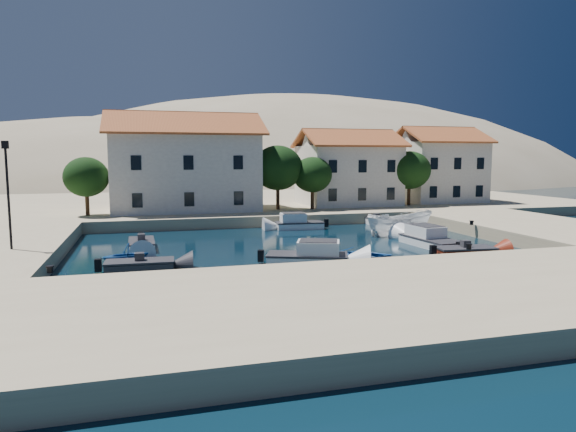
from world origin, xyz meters
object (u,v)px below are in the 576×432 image
object	(u,v)px
cabin_cruiser_south	(307,256)
building_left	(185,161)
building_right	(438,164)
boat_east	(399,236)
rowboat_south	(353,262)
lamppost	(8,184)
cabin_cruiser_east	(431,240)
building_mid	(348,167)

from	to	relation	value
cabin_cruiser_south	building_left	bearing A→B (deg)	123.54
building_right	boat_east	distance (m)	23.42
building_right	rowboat_south	xyz separation A→B (m)	(-21.97, -26.29, -5.47)
lamppost	cabin_cruiser_east	distance (m)	27.34
boat_east	cabin_cruiser_east	bearing A→B (deg)	178.50
building_left	building_right	bearing A→B (deg)	3.81
cabin_cruiser_east	boat_east	distance (m)	5.05
building_right	building_mid	bearing A→B (deg)	-175.24
building_mid	lamppost	world-z (taller)	building_mid
building_mid	cabin_cruiser_south	bearing A→B (deg)	-117.06
building_mid	building_right	distance (m)	12.04
building_right	rowboat_south	distance (m)	34.69
building_mid	lamppost	xyz separation A→B (m)	(-29.50, -21.00, -0.47)
lamppost	building_left	bearing A→B (deg)	60.10
rowboat_south	boat_east	distance (m)	11.50
lamppost	cabin_cruiser_east	world-z (taller)	lamppost
rowboat_south	cabin_cruiser_east	bearing A→B (deg)	-48.90
building_left	cabin_cruiser_south	xyz separation A→B (m)	(5.17, -24.11, -5.46)
building_left	cabin_cruiser_south	distance (m)	25.26
boat_east	lamppost	bearing A→B (deg)	99.60
building_mid	cabin_cruiser_east	distance (m)	22.37
building_right	cabin_cruiser_south	size ratio (longest dim) A/B	1.84
building_mid	rowboat_south	size ratio (longest dim) A/B	2.20
building_left	cabin_cruiser_east	bearing A→B (deg)	-53.22
boat_east	building_mid	bearing A→B (deg)	-7.32
lamppost	cabin_cruiser_south	bearing A→B (deg)	-13.86
building_left	lamppost	bearing A→B (deg)	-119.90
building_left	boat_east	distance (m)	22.96
cabin_cruiser_east	boat_east	xyz separation A→B (m)	(0.19, 5.02, -0.48)
rowboat_south	boat_east	bearing A→B (deg)	-26.15
building_right	cabin_cruiser_south	distance (m)	36.38
building_right	boat_east	xyz separation A→B (m)	(-14.33, -17.70, -5.47)
building_right	boat_east	bearing A→B (deg)	-128.99
building_left	building_right	size ratio (longest dim) A/B	1.56
building_right	boat_east	world-z (taller)	building_right
building_left	lamppost	world-z (taller)	building_left
lamppost	cabin_cruiser_east	bearing A→B (deg)	-1.53
cabin_cruiser_south	lamppost	bearing A→B (deg)	-172.43
lamppost	boat_east	size ratio (longest dim) A/B	1.10
cabin_cruiser_south	rowboat_south	xyz separation A→B (m)	(2.87, -0.18, -0.48)
building_right	cabin_cruiser_east	bearing A→B (deg)	-122.57
building_left	building_mid	distance (m)	18.04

